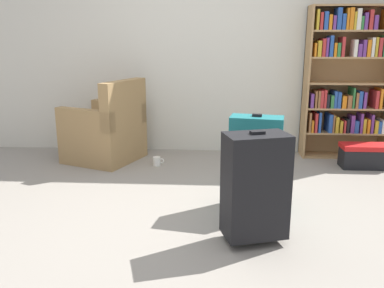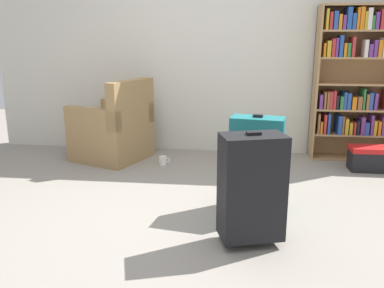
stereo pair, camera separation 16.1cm
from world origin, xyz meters
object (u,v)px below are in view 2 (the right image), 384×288
bookshelf (358,79)px  armchair (114,131)px  mug (163,161)px  suitcase_teal (256,162)px  storage_box (374,158)px  suitcase_black (252,187)px

bookshelf → armchair: 2.74m
mug → suitcase_teal: 1.47m
bookshelf → storage_box: bookshelf is taller
suitcase_black → suitcase_teal: bearing=84.9°
storage_box → suitcase_teal: suitcase_teal is taller
bookshelf → suitcase_black: bearing=-119.1°
armchair → storage_box: armchair is taller
armchair → suitcase_black: armchair is taller
bookshelf → armchair: bearing=-173.2°
armchair → mug: bearing=-16.7°
armchair → storage_box: bearing=-2.4°
mug → storage_box: (2.19, 0.06, 0.09)m
bookshelf → suitcase_teal: bearing=-125.9°
bookshelf → mug: bearing=-166.6°
mug → suitcase_black: bearing=-61.5°
bookshelf → storage_box: (0.12, -0.44, -0.77)m
suitcase_black → bookshelf: bearing=60.9°
mug → suitcase_teal: bearing=-48.9°
armchair → suitcase_black: bearing=-50.9°
suitcase_teal → mug: bearing=131.1°
bookshelf → suitcase_black: 2.49m
suitcase_teal → suitcase_black: bearing=-95.1°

